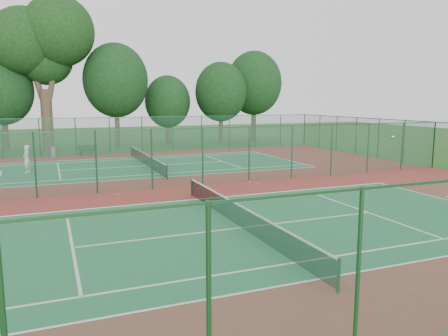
{
  "coord_description": "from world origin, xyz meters",
  "views": [
    {
      "loc": [
        -6.95,
        -24.47,
        5.11
      ],
      "look_at": [
        1.43,
        -3.68,
        1.6
      ],
      "focal_mm": 35.0,
      "sensor_mm": 36.0,
      "label": 1
    }
  ],
  "objects_px": {
    "bench": "(88,150)",
    "player_far": "(27,159)",
    "trash_bin": "(53,152)",
    "big_tree": "(43,41)"
  },
  "relations": [
    {
      "from": "big_tree",
      "to": "player_far",
      "type": "bearing_deg",
      "value": -96.31
    },
    {
      "from": "trash_bin",
      "to": "bench",
      "type": "bearing_deg",
      "value": -7.47
    },
    {
      "from": "bench",
      "to": "big_tree",
      "type": "height_order",
      "value": "big_tree"
    },
    {
      "from": "player_far",
      "to": "big_tree",
      "type": "xyz_separation_m",
      "value": [
        1.6,
        14.52,
        9.83
      ]
    },
    {
      "from": "player_far",
      "to": "trash_bin",
      "type": "xyz_separation_m",
      "value": [
        1.85,
        8.56,
        -0.51
      ]
    },
    {
      "from": "player_far",
      "to": "bench",
      "type": "height_order",
      "value": "player_far"
    },
    {
      "from": "bench",
      "to": "big_tree",
      "type": "distance_m",
      "value": 12.51
    },
    {
      "from": "bench",
      "to": "player_far",
      "type": "bearing_deg",
      "value": -106.62
    },
    {
      "from": "player_far",
      "to": "trash_bin",
      "type": "bearing_deg",
      "value": -171.79
    },
    {
      "from": "trash_bin",
      "to": "big_tree",
      "type": "xyz_separation_m",
      "value": [
        -0.24,
        5.95,
        10.34
      ]
    }
  ]
}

